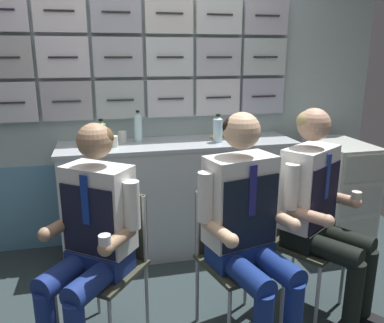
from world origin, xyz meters
name	(u,v)px	position (x,y,z in m)	size (l,w,h in m)	color
galley_bulkhead	(145,113)	(0.00, 1.37, 1.13)	(4.20, 0.14, 2.15)	#A1B4B1
galley_counter	(179,196)	(0.23, 1.09, 0.46)	(1.91, 0.53, 0.93)	silver
service_trolley	(338,189)	(1.61, 0.91, 0.48)	(0.40, 0.65, 0.89)	black
folding_chair_left	(111,249)	(-0.37, 0.14, 0.53)	(0.56, 0.56, 0.86)	#A8AAAF
crew_member_left	(91,233)	(-0.46, 0.01, 0.71)	(0.62, 0.67, 1.28)	black
folding_chair_right	(231,243)	(0.33, 0.06, 0.53)	(0.49, 0.49, 0.86)	#A8AAAF
crew_member_right	(248,221)	(0.37, -0.10, 0.74)	(0.54, 0.69, 1.32)	black
folding_chair_near_trolley	(294,227)	(0.81, 0.18, 0.53)	(0.55, 0.55, 0.86)	#A8AAAF
crew_member_near_trolley	(320,204)	(0.89, 0.04, 0.73)	(0.63, 0.70, 1.31)	black
sparkling_bottle_green	(218,129)	(0.54, 1.02, 1.03)	(0.08, 0.08, 0.23)	silver
water_bottle_short	(138,127)	(-0.09, 1.16, 1.05)	(0.06, 0.06, 0.26)	silver
water_bottle_clear	(102,135)	(-0.37, 1.01, 1.03)	(0.07, 0.07, 0.23)	#519A51
paper_cup_blue	(123,136)	(-0.21, 1.22, 0.97)	(0.07, 0.07, 0.08)	white
espresso_cup_small	(114,141)	(-0.29, 1.04, 0.97)	(0.07, 0.07, 0.08)	silver
coffee_cup_spare	(92,138)	(-0.45, 1.26, 0.96)	(0.06, 0.06, 0.06)	white
snack_banana	(218,136)	(0.59, 1.17, 0.95)	(0.17, 0.10, 0.04)	yellow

